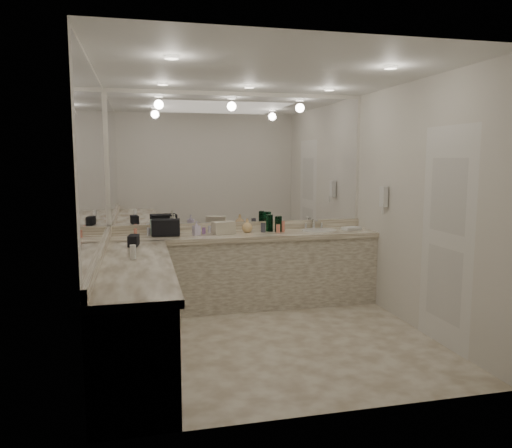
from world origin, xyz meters
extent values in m
plane|color=beige|center=(0.00, 0.00, 0.00)|extent=(3.20, 3.20, 0.00)
plane|color=white|center=(0.00, 0.00, 2.60)|extent=(3.20, 3.20, 0.00)
cube|color=silver|center=(0.00, 1.50, 1.30)|extent=(3.20, 0.02, 2.60)
cube|color=silver|center=(-1.60, 0.00, 1.30)|extent=(0.02, 3.00, 2.60)
cube|color=silver|center=(1.60, 0.00, 1.30)|extent=(0.02, 3.00, 2.60)
cube|color=beige|center=(0.00, 1.20, 0.42)|extent=(3.20, 0.60, 0.84)
cube|color=#EEE3C9|center=(0.00, 1.19, 0.87)|extent=(3.20, 0.64, 0.06)
cube|color=beige|center=(-1.30, -0.30, 0.42)|extent=(0.60, 2.40, 0.84)
cube|color=#EEE3C9|center=(-1.29, -0.30, 0.87)|extent=(0.64, 2.42, 0.06)
cube|color=#EEE3C9|center=(0.00, 1.48, 0.95)|extent=(3.20, 0.04, 0.10)
cube|color=#EEE3C9|center=(-1.58, 0.00, 0.95)|extent=(0.04, 3.00, 0.10)
cube|color=white|center=(0.00, 1.49, 1.77)|extent=(3.12, 0.01, 1.55)
cube|color=white|center=(-1.59, 0.00, 1.77)|extent=(0.01, 2.92, 1.55)
cylinder|color=white|center=(0.95, 1.20, 0.90)|extent=(0.44, 0.44, 0.03)
cube|color=silver|center=(0.95, 1.41, 0.97)|extent=(0.24, 0.16, 0.14)
cube|color=white|center=(1.56, 0.70, 1.35)|extent=(0.06, 0.10, 0.24)
cube|color=white|center=(1.59, -0.50, 1.05)|extent=(0.02, 0.82, 2.10)
cube|color=black|center=(-0.94, 1.22, 0.99)|extent=(0.34, 0.23, 0.18)
cube|color=black|center=(-1.30, 0.58, 0.96)|extent=(0.12, 0.21, 0.11)
cube|color=beige|center=(-0.26, 1.20, 0.97)|extent=(0.28, 0.21, 0.15)
cube|color=white|center=(1.36, 1.15, 0.92)|extent=(0.25, 0.19, 0.04)
cylinder|color=white|center=(-1.30, -0.13, 0.96)|extent=(0.05, 0.05, 0.13)
imported|color=silver|center=(-0.83, 1.29, 1.02)|extent=(0.09, 0.09, 0.24)
imported|color=silver|center=(-0.59, 1.17, 0.98)|extent=(0.10, 0.10, 0.17)
imported|color=#F5C985|center=(0.04, 1.26, 0.98)|extent=(0.13, 0.13, 0.17)
cylinder|color=#0A4926|center=(0.33, 1.26, 1.00)|extent=(0.06, 0.06, 0.21)
cylinder|color=#0A4926|center=(0.32, 1.30, 1.00)|extent=(0.07, 0.07, 0.21)
cylinder|color=#0A4926|center=(0.44, 1.23, 1.00)|extent=(0.07, 0.07, 0.19)
cylinder|color=#0A4926|center=(0.41, 1.21, 1.00)|extent=(0.06, 0.06, 0.19)
cylinder|color=silver|center=(-1.13, 1.30, 0.95)|extent=(0.04, 0.04, 0.09)
cylinder|color=#9966B2|center=(-0.49, 1.25, 0.94)|extent=(0.04, 0.04, 0.08)
cylinder|color=#3F3F4C|center=(0.23, 1.23, 0.96)|extent=(0.06, 0.06, 0.11)
cylinder|color=#E57F66|center=(0.40, 1.15, 0.95)|extent=(0.05, 0.05, 0.10)
cylinder|color=silver|center=(-1.09, 1.35, 0.97)|extent=(0.04, 0.04, 0.15)
cylinder|color=#E57F66|center=(0.47, 1.18, 0.97)|extent=(0.04, 0.04, 0.14)
cylinder|color=silver|center=(-0.41, 1.34, 0.94)|extent=(0.05, 0.05, 0.08)
cylinder|color=#E57F66|center=(-1.29, 1.29, 0.94)|extent=(0.04, 0.04, 0.09)
cylinder|color=silver|center=(-0.20, 1.27, 0.94)|extent=(0.04, 0.04, 0.08)
camera|label=1|loc=(-1.23, -4.62, 1.79)|focal=35.00mm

